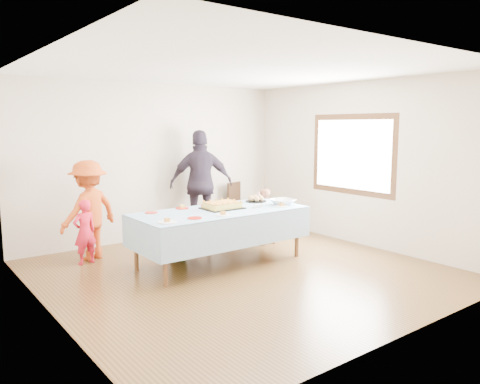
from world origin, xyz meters
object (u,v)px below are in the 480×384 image
object	(u,v)px
birthday_cake	(222,206)
dining_chair	(238,203)
adult_left	(89,210)
party_table	(220,214)

from	to	relation	value
birthday_cake	dining_chair	xyz separation A→B (m)	(1.54, 1.66, -0.33)
adult_left	birthday_cake	bearing A→B (deg)	119.59
dining_chair	adult_left	xyz separation A→B (m)	(-3.05, -0.39, 0.24)
party_table	birthday_cake	bearing A→B (deg)	41.20
party_table	dining_chair	xyz separation A→B (m)	(1.63, 1.74, -0.23)
dining_chair	adult_left	distance (m)	3.09
party_table	adult_left	xyz separation A→B (m)	(-1.43, 1.34, 0.02)
dining_chair	adult_left	bearing A→B (deg)	170.11
party_table	dining_chair	bearing A→B (deg)	46.89
birthday_cake	adult_left	world-z (taller)	adult_left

